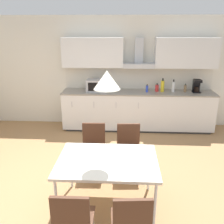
% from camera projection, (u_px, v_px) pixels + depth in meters
% --- Properties ---
extents(ground_plane, '(8.68, 8.16, 0.02)m').
position_uv_depth(ground_plane, '(85.00, 185.00, 3.98)').
color(ground_plane, '#9E754C').
extents(wall_back, '(6.95, 0.10, 2.65)m').
position_uv_depth(wall_back, '(101.00, 72.00, 6.17)').
color(wall_back, silver).
rests_on(wall_back, ground_plane).
extents(kitchen_counter, '(3.59, 0.67, 0.93)m').
position_uv_depth(kitchen_counter, '(137.00, 110.00, 6.05)').
color(kitchen_counter, '#333333').
rests_on(kitchen_counter, ground_plane).
extents(backsplash_tile, '(3.57, 0.02, 0.50)m').
position_uv_depth(backsplash_tile, '(138.00, 78.00, 6.11)').
color(backsplash_tile, silver).
rests_on(backsplash_tile, kitchen_counter).
extents(upper_wall_cabinets, '(3.57, 0.40, 0.68)m').
position_uv_depth(upper_wall_cabinets, '(139.00, 53.00, 5.76)').
color(upper_wall_cabinets, silver).
extents(microwave, '(0.48, 0.35, 0.28)m').
position_uv_depth(microwave, '(97.00, 85.00, 5.90)').
color(microwave, '#ADADB2').
rests_on(microwave, kitchen_counter).
extents(coffee_maker, '(0.18, 0.19, 0.30)m').
position_uv_depth(coffee_maker, '(197.00, 86.00, 5.81)').
color(coffee_maker, black).
rests_on(coffee_maker, kitchen_counter).
extents(bottle_white, '(0.07, 0.07, 0.29)m').
position_uv_depth(bottle_white, '(173.00, 87.00, 5.83)').
color(bottle_white, white).
rests_on(bottle_white, kitchen_counter).
extents(bottle_yellow, '(0.08, 0.08, 0.32)m').
position_uv_depth(bottle_yellow, '(162.00, 86.00, 5.86)').
color(bottle_yellow, yellow).
rests_on(bottle_yellow, kitchen_counter).
extents(bottle_red, '(0.08, 0.08, 0.19)m').
position_uv_depth(bottle_red, '(157.00, 88.00, 5.90)').
color(bottle_red, red).
rests_on(bottle_red, kitchen_counter).
extents(bottle_blue, '(0.06, 0.06, 0.19)m').
position_uv_depth(bottle_blue, '(147.00, 89.00, 5.83)').
color(bottle_blue, blue).
rests_on(bottle_blue, kitchen_counter).
extents(bottle_brown, '(0.06, 0.06, 0.19)m').
position_uv_depth(bottle_brown, '(185.00, 88.00, 5.84)').
color(bottle_brown, brown).
rests_on(bottle_brown, kitchen_counter).
extents(dining_table, '(1.30, 0.95, 0.73)m').
position_uv_depth(dining_table, '(107.00, 163.00, 3.28)').
color(dining_table, silver).
rests_on(dining_table, ground_plane).
extents(chair_far_right, '(0.43, 0.43, 0.87)m').
position_uv_depth(chair_far_right, '(129.00, 145.00, 4.12)').
color(chair_far_right, '#4C2D1E').
rests_on(chair_far_right, ground_plane).
extents(chair_near_left, '(0.41, 0.41, 0.87)m').
position_uv_depth(chair_near_left, '(73.00, 219.00, 2.54)').
color(chair_near_left, '#4C2D1E').
rests_on(chair_near_left, ground_plane).
extents(chair_far_left, '(0.41, 0.41, 0.87)m').
position_uv_depth(chair_far_left, '(93.00, 144.00, 4.15)').
color(chair_far_left, '#4C2D1E').
rests_on(chair_far_left, ground_plane).
extents(chair_near_right, '(0.43, 0.43, 0.87)m').
position_uv_depth(chair_near_right, '(131.00, 221.00, 2.50)').
color(chair_near_right, '#4C2D1E').
rests_on(chair_near_right, ground_plane).
extents(pendant_lamp, '(0.32, 0.32, 0.22)m').
position_uv_depth(pendant_lamp, '(107.00, 80.00, 2.92)').
color(pendant_lamp, silver).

